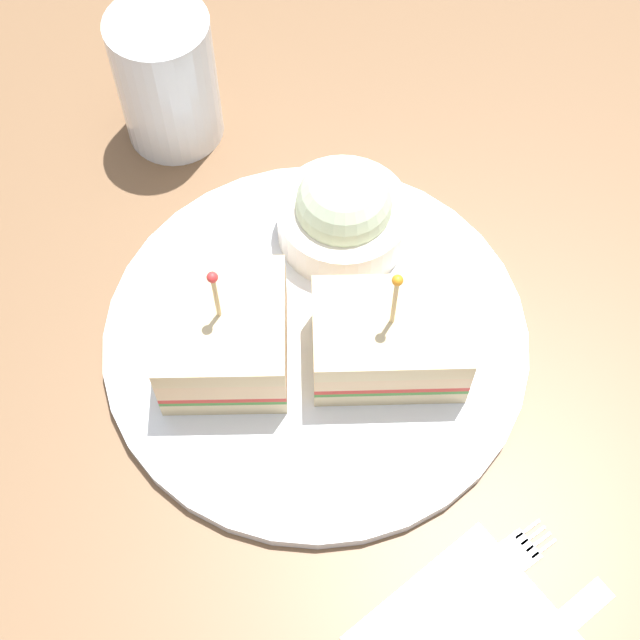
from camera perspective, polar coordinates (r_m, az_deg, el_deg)
The scene contains 7 objects.
ground_plane at distance 65.85cm, azimuth 0.00°, elevation -1.72°, with size 96.60×96.60×2.00cm, color brown.
plate at distance 64.50cm, azimuth 0.00°, elevation -1.10°, with size 29.35×29.35×1.05cm, color white.
sandwich_half_front at distance 61.08cm, azimuth 4.54°, elevation -1.22°, with size 10.13×7.16×10.36cm.
sandwich_half_back at distance 61.05cm, azimuth -5.67°, elevation -0.95°, with size 8.29×8.83×10.40cm.
coleslaw_bowl at distance 66.40cm, azimuth 1.69°, elevation 6.61°, with size 9.51×9.51×6.85cm.
drink_glass at distance 73.18cm, azimuth -9.07°, elevation 14.02°, with size 7.60×7.60×11.09cm.
fork at distance 59.95cm, azimuth 10.73°, elevation -14.97°, with size 10.60×7.83×0.35cm.
Camera 1 is at (0.29, 30.44, 57.39)cm, focal length 52.18 mm.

